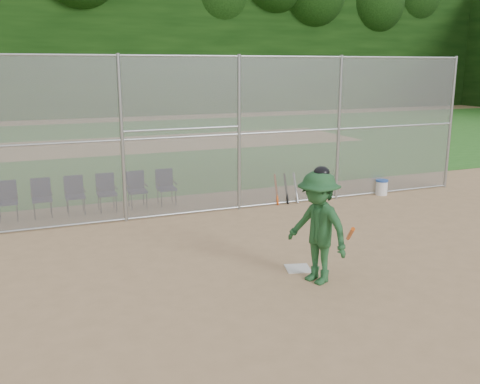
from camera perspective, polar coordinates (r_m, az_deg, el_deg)
name	(u,v)px	position (r m, az deg, el deg)	size (l,w,h in m)	color
ground	(294,283)	(9.55, 5.79, -9.67)	(100.00, 100.00, 0.00)	tan
grass_strip	(117,145)	(26.33, -12.96, 4.88)	(100.00, 100.00, 0.00)	#28691F
dirt_patch_far	(117,145)	(26.33, -12.96, 4.89)	(24.00, 24.00, 0.00)	tan
backstop_fence	(202,133)	(13.50, -4.06, 6.28)	(16.09, 0.09, 4.00)	gray
treeline	(104,28)	(28.10, -14.28, 16.57)	(81.00, 60.00, 11.00)	black
home_plate	(298,268)	(10.18, 6.19, -8.11)	(0.45, 0.45, 0.02)	silver
batter_at_plate	(318,227)	(9.34, 8.31, -3.73)	(1.16, 1.48, 2.07)	#21522A
water_cooler	(382,187)	(16.28, 14.87, 0.50)	(0.36, 0.36, 0.45)	white
spare_bats	(286,189)	(14.79, 4.94, 0.36)	(0.66, 0.35, 0.83)	#D84C14
chair_2	(7,201)	(14.28, -23.57, -0.92)	(0.54, 0.52, 0.96)	#0E1136
chair_3	(42,198)	(14.27, -20.37, -0.64)	(0.54, 0.52, 0.96)	#0E1136
chair_4	(75,195)	(14.31, -17.18, -0.36)	(0.54, 0.52, 0.96)	#0E1136
chair_5	(107,193)	(14.40, -14.02, -0.08)	(0.54, 0.52, 0.96)	#0E1136
chair_6	(137,190)	(14.53, -10.90, 0.20)	(0.54, 0.52, 0.96)	#0E1136
chair_7	(166,188)	(14.70, -7.85, 0.47)	(0.54, 0.52, 0.96)	#0E1136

